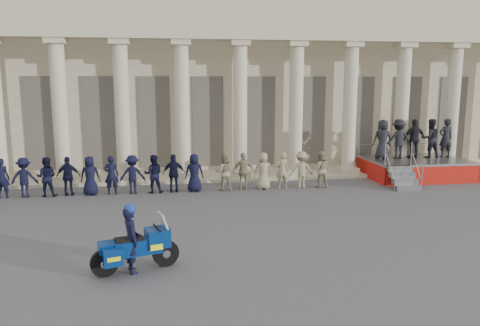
# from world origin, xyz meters

# --- Properties ---
(ground) EXTENTS (90.00, 90.00, 0.00)m
(ground) POSITION_xyz_m (0.00, 0.00, 0.00)
(ground) COLOR #424245
(ground) RESTS_ON ground
(building) EXTENTS (40.00, 12.50, 9.00)m
(building) POSITION_xyz_m (-0.00, 14.74, 4.52)
(building) COLOR #BCAE8D
(building) RESTS_ON ground
(officer_rank) EXTENTS (17.66, 0.60, 1.57)m
(officer_rank) POSITION_xyz_m (-4.02, 5.95, 0.79)
(officer_rank) COLOR black
(officer_rank) RESTS_ON ground
(reviewing_stand) EXTENTS (4.50, 4.25, 2.76)m
(reviewing_stand) POSITION_xyz_m (9.36, 7.32, 1.51)
(reviewing_stand) COLOR gray
(reviewing_stand) RESTS_ON ground
(motorcycle) EXTENTS (2.06, 1.14, 1.36)m
(motorcycle) POSITION_xyz_m (-2.71, -2.17, 0.59)
(motorcycle) COLOR black
(motorcycle) RESTS_ON ground
(rider) EXTENTS (0.54, 0.67, 1.68)m
(rider) POSITION_xyz_m (-2.82, -2.20, 0.84)
(rider) COLOR black
(rider) RESTS_ON ground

